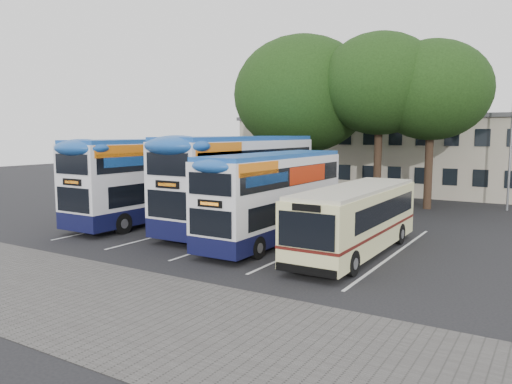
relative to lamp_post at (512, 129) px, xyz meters
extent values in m
plane|color=black|center=(-6.00, -19.97, -5.08)|extent=(120.00, 120.00, 0.00)
cube|color=#595654|center=(-8.00, -24.97, -5.08)|extent=(40.00, 6.00, 0.01)
cube|color=silver|center=(-16.75, -14.97, -5.08)|extent=(0.12, 11.00, 0.01)
cube|color=silver|center=(-13.25, -14.97, -5.08)|extent=(0.12, 11.00, 0.01)
cube|color=silver|center=(-9.75, -14.97, -5.08)|extent=(0.12, 11.00, 0.01)
cube|color=silver|center=(-6.25, -14.97, -5.08)|extent=(0.12, 11.00, 0.01)
cube|color=silver|center=(-2.75, -14.97, -5.08)|extent=(0.12, 11.00, 0.01)
cube|color=#BBAC97|center=(-6.00, 7.03, -2.08)|extent=(32.00, 8.00, 6.00)
cube|color=#4C4C4F|center=(-6.00, 7.03, 0.97)|extent=(32.40, 8.40, 0.30)
cube|color=black|center=(-6.00, 3.01, -3.38)|extent=(30.00, 0.06, 1.20)
cube|color=black|center=(-6.00, 3.01, -0.58)|extent=(30.00, 0.06, 1.20)
cylinder|color=gray|center=(0.00, 0.03, -0.58)|extent=(0.14, 0.14, 9.00)
cylinder|color=black|center=(-13.10, -2.44, -2.33)|extent=(0.50, 0.50, 5.52)
ellipsoid|color=black|center=(-13.10, -2.44, 2.42)|extent=(9.65, 9.65, 8.20)
cylinder|color=black|center=(-7.46, -2.76, -2.17)|extent=(0.50, 0.50, 5.83)
ellipsoid|color=black|center=(-7.46, -2.76, 2.85)|extent=(7.63, 7.63, 6.48)
cylinder|color=black|center=(-4.44, -1.86, -2.34)|extent=(0.50, 0.50, 5.49)
ellipsoid|color=black|center=(-4.44, -1.86, 2.38)|extent=(7.31, 7.31, 6.21)
cube|color=#0F1137|center=(-16.23, -14.23, -4.37)|extent=(2.55, 10.73, 0.82)
cube|color=white|center=(-16.23, -14.23, -2.38)|extent=(2.55, 10.73, 3.17)
cube|color=#1C51A8|center=(-16.23, -14.23, -0.74)|extent=(2.50, 10.51, 0.31)
cube|color=black|center=(-16.23, -13.92, -3.25)|extent=(2.59, 9.50, 1.02)
cube|color=black|center=(-16.23, -14.23, -1.66)|extent=(2.59, 10.11, 0.92)
cube|color=orange|center=(-14.94, -17.75, -1.10)|extent=(0.02, 3.27, 0.56)
cube|color=black|center=(-16.23, -19.62, -2.48)|extent=(1.23, 0.06, 0.31)
cylinder|color=black|center=(-17.39, -11.11, -4.57)|extent=(0.31, 1.02, 1.02)
cylinder|color=black|center=(-15.08, -11.11, -4.57)|extent=(0.31, 1.02, 1.02)
cylinder|color=black|center=(-17.39, -17.75, -4.57)|extent=(0.31, 1.02, 1.02)
cylinder|color=black|center=(-15.08, -17.75, -4.57)|extent=(0.31, 1.02, 1.02)
cube|color=#0F1137|center=(-11.20, -13.26, -4.34)|extent=(2.65, 11.11, 0.85)
cube|color=white|center=(-11.20, -13.26, -2.28)|extent=(2.65, 11.11, 3.28)
cube|color=#1C51A8|center=(-11.20, -13.26, -0.59)|extent=(2.59, 10.89, 0.32)
cube|color=black|center=(-11.20, -12.94, -3.18)|extent=(2.69, 9.84, 1.06)
cube|color=black|center=(-11.20, -13.26, -1.54)|extent=(2.69, 10.48, 0.95)
cube|color=orange|center=(-9.87, -16.91, -0.96)|extent=(0.02, 3.39, 0.58)
cube|color=black|center=(-11.20, -18.85, -2.39)|extent=(1.27, 0.06, 0.32)
cylinder|color=black|center=(-12.40, -10.03, -4.56)|extent=(0.32, 1.06, 1.06)
cylinder|color=black|center=(-10.00, -10.03, -4.56)|extent=(0.32, 1.06, 1.06)
cylinder|color=black|center=(-12.40, -16.91, -4.56)|extent=(0.32, 1.06, 1.06)
cylinder|color=black|center=(-10.00, -16.91, -4.56)|extent=(0.32, 1.06, 1.06)
cube|color=#0F1137|center=(-8.07, -15.37, -4.46)|extent=(2.24, 9.40, 0.72)
cube|color=white|center=(-8.07, -15.37, -2.71)|extent=(2.24, 9.40, 2.78)
cube|color=#1C51A8|center=(-8.07, -15.37, -1.28)|extent=(2.19, 9.21, 0.27)
cube|color=black|center=(-8.07, -15.11, -3.47)|extent=(2.28, 8.33, 0.90)
cube|color=black|center=(-8.07, -15.37, -2.09)|extent=(2.28, 8.86, 0.81)
cube|color=orange|center=(-6.94, -18.46, -1.59)|extent=(0.02, 2.86, 0.49)
cube|color=black|center=(-8.07, -20.10, -2.80)|extent=(1.07, 0.06, 0.27)
cylinder|color=black|center=(-9.08, -12.64, -4.64)|extent=(0.27, 0.90, 0.90)
cylinder|color=black|center=(-7.06, -12.64, -4.64)|extent=(0.27, 0.90, 0.90)
cylinder|color=black|center=(-9.08, -18.46, -4.64)|extent=(0.27, 0.90, 0.90)
cylinder|color=black|center=(-7.06, -18.46, -4.64)|extent=(0.27, 0.90, 0.90)
cube|color=red|center=(-6.93, -14.25, -2.09)|extent=(0.02, 3.58, 0.76)
cube|color=#F3EEA2|center=(-4.14, -15.68, -3.66)|extent=(2.26, 9.04, 2.31)
cube|color=beige|center=(-4.14, -15.68, -2.46)|extent=(2.17, 8.68, 0.18)
cube|color=black|center=(-4.14, -15.23, -3.28)|extent=(2.30, 7.23, 0.81)
cube|color=#561511|center=(-4.14, -15.68, -4.04)|extent=(2.29, 9.06, 0.11)
cube|color=black|center=(-4.14, -20.22, -3.37)|extent=(1.99, 0.06, 1.18)
cylinder|color=black|center=(-5.16, -18.76, -4.63)|extent=(0.27, 0.90, 0.90)
cylinder|color=black|center=(-3.12, -18.76, -4.63)|extent=(0.27, 0.90, 0.90)
cylinder|color=black|center=(-5.16, -12.97, -4.63)|extent=(0.27, 0.90, 0.90)
cylinder|color=black|center=(-3.12, -12.97, -4.63)|extent=(0.27, 0.90, 0.90)
camera|label=1|loc=(2.71, -34.48, -0.24)|focal=35.00mm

